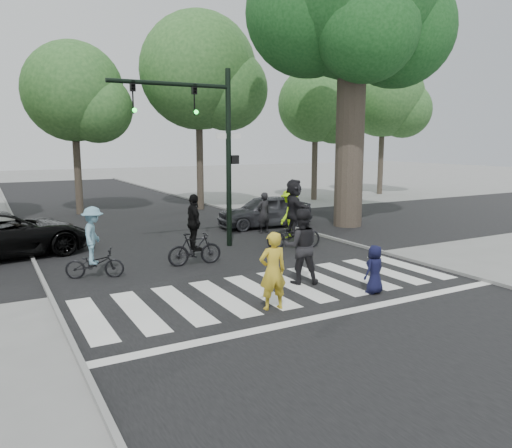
% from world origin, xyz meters
% --- Properties ---
extents(ground, '(120.00, 120.00, 0.00)m').
position_xyz_m(ground, '(0.00, 0.00, 0.00)').
color(ground, gray).
rests_on(ground, ground).
extents(road_stem, '(10.00, 70.00, 0.01)m').
position_xyz_m(road_stem, '(0.00, 5.00, 0.01)').
color(road_stem, black).
rests_on(road_stem, ground).
extents(road_cross, '(70.00, 10.00, 0.01)m').
position_xyz_m(road_cross, '(0.00, 8.00, 0.01)').
color(road_cross, black).
rests_on(road_cross, ground).
extents(curb_left, '(0.10, 70.00, 0.10)m').
position_xyz_m(curb_left, '(-5.05, 5.00, 0.05)').
color(curb_left, gray).
rests_on(curb_left, ground).
extents(curb_right, '(0.10, 70.00, 0.10)m').
position_xyz_m(curb_right, '(5.05, 5.00, 0.05)').
color(curb_right, gray).
rests_on(curb_right, ground).
extents(crosswalk, '(10.00, 3.85, 0.01)m').
position_xyz_m(crosswalk, '(0.00, 0.66, 0.01)').
color(crosswalk, silver).
rests_on(crosswalk, ground).
extents(traffic_signal, '(4.45, 0.29, 6.00)m').
position_xyz_m(traffic_signal, '(0.35, 6.20, 3.90)').
color(traffic_signal, black).
rests_on(traffic_signal, ground).
extents(eucalyptus, '(8.30, 7.20, 13.00)m').
position_xyz_m(eucalyptus, '(7.53, 7.67, 9.08)').
color(eucalyptus, brown).
rests_on(eucalyptus, ground).
extents(bg_tree_2, '(5.04, 4.80, 8.40)m').
position_xyz_m(bg_tree_2, '(-1.76, 16.62, 5.78)').
color(bg_tree_2, brown).
rests_on(bg_tree_2, ground).
extents(bg_tree_3, '(6.30, 6.00, 10.20)m').
position_xyz_m(bg_tree_3, '(4.31, 15.27, 6.94)').
color(bg_tree_3, brown).
rests_on(bg_tree_3, ground).
extents(bg_tree_4, '(4.83, 4.60, 8.15)m').
position_xyz_m(bg_tree_4, '(12.23, 16.12, 5.64)').
color(bg_tree_4, brown).
rests_on(bg_tree_4, ground).
extents(bg_tree_5, '(5.67, 5.40, 9.30)m').
position_xyz_m(bg_tree_5, '(18.27, 16.69, 6.36)').
color(bg_tree_5, brown).
rests_on(bg_tree_5, ground).
extents(pedestrian_woman, '(0.67, 0.48, 1.72)m').
position_xyz_m(pedestrian_woman, '(-0.89, -0.27, 0.86)').
color(pedestrian_woman, gold).
rests_on(pedestrian_woman, ground).
extents(pedestrian_child, '(0.64, 0.48, 1.18)m').
position_xyz_m(pedestrian_child, '(1.84, -0.45, 0.59)').
color(pedestrian_child, black).
rests_on(pedestrian_child, ground).
extents(pedestrian_adult, '(1.17, 1.06, 1.95)m').
position_xyz_m(pedestrian_adult, '(0.78, 1.13, 0.97)').
color(pedestrian_adult, black).
rests_on(pedestrian_adult, ground).
extents(cyclist_left, '(1.61, 1.13, 1.93)m').
position_xyz_m(cyclist_left, '(-3.76, 4.18, 0.84)').
color(cyclist_left, black).
rests_on(cyclist_left, ground).
extents(cyclist_mid, '(1.65, 1.01, 2.11)m').
position_xyz_m(cyclist_mid, '(-0.89, 4.22, 0.87)').
color(cyclist_mid, black).
rests_on(cyclist_mid, ground).
extents(cyclist_right, '(1.98, 1.83, 2.38)m').
position_xyz_m(cyclist_right, '(2.92, 4.74, 1.06)').
color(cyclist_right, black).
rests_on(cyclist_right, ground).
extents(car_suv, '(5.70, 3.39, 1.48)m').
position_xyz_m(car_suv, '(-5.81, 8.05, 0.74)').
color(car_suv, black).
rests_on(car_suv, ground).
extents(car_grey, '(4.14, 1.95, 1.37)m').
position_xyz_m(car_grey, '(4.22, 8.99, 0.69)').
color(car_grey, '#35363B').
rests_on(car_grey, ground).
extents(bystander_hivis, '(1.37, 1.21, 1.84)m').
position_xyz_m(bystander_hivis, '(3.84, 6.44, 0.92)').
color(bystander_hivis, '#98E10D').
rests_on(bystander_hivis, ground).
extents(bystander_dark, '(0.64, 0.46, 1.64)m').
position_xyz_m(bystander_dark, '(3.44, 7.71, 0.82)').
color(bystander_dark, black).
rests_on(bystander_dark, ground).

